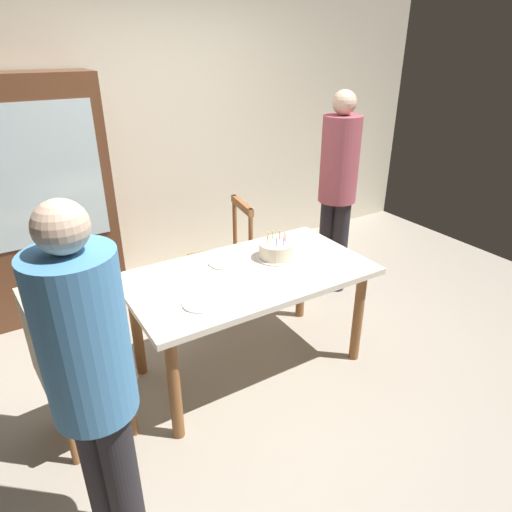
{
  "coord_description": "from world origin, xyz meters",
  "views": [
    {
      "loc": [
        -1.3,
        -2.2,
        2.09
      ],
      "look_at": [
        0.05,
        0.0,
        0.85
      ],
      "focal_mm": 31.4,
      "sensor_mm": 36.0,
      "label": 1
    }
  ],
  "objects": [
    {
      "name": "back_wall",
      "position": [
        0.0,
        1.85,
        1.3
      ],
      "size": [
        6.4,
        0.1,
        2.6
      ],
      "primitive_type": "cube",
      "color": "beige",
      "rests_on": "ground"
    },
    {
      "name": "fork_near_celebrant",
      "position": [
        -0.59,
        -0.18,
        0.75
      ],
      "size": [
        0.18,
        0.03,
        0.01
      ],
      "primitive_type": "cube",
      "rotation": [
        0.0,
        0.0,
        0.07
      ],
      "color": "silver",
      "rests_on": "dining_table"
    },
    {
      "name": "person_guest",
      "position": [
        1.22,
        0.58,
        1.01
      ],
      "size": [
        0.32,
        0.32,
        1.76
      ],
      "color": "#262328",
      "rests_on": "ground"
    },
    {
      "name": "birthday_cake",
      "position": [
        0.26,
        0.08,
        0.8
      ],
      "size": [
        0.28,
        0.28,
        0.18
      ],
      "color": "silver",
      "rests_on": "dining_table"
    },
    {
      "name": "chair_upholstered",
      "position": [
        -1.17,
        -0.04,
        0.53
      ],
      "size": [
        0.48,
        0.48,
        0.95
      ],
      "color": "tan",
      "rests_on": "ground"
    },
    {
      "name": "dining_table",
      "position": [
        0.0,
        0.0,
        0.65
      ],
      "size": [
        1.57,
        0.86,
        0.75
      ],
      "color": "silver",
      "rests_on": "ground"
    },
    {
      "name": "person_celebrant",
      "position": [
        -1.14,
        -0.76,
        0.94
      ],
      "size": [
        0.32,
        0.32,
        1.65
      ],
      "color": "#262328",
      "rests_on": "ground"
    },
    {
      "name": "plate_far_side",
      "position": [
        -0.08,
        0.19,
        0.76
      ],
      "size": [
        0.22,
        0.22,
        0.01
      ],
      "primitive_type": "cylinder",
      "color": "white",
      "rests_on": "dining_table"
    },
    {
      "name": "chair_spindle_back",
      "position": [
        0.19,
        0.75,
        0.46
      ],
      "size": [
        0.5,
        0.5,
        0.95
      ],
      "color": "brown",
      "rests_on": "ground"
    },
    {
      "name": "ground",
      "position": [
        0.0,
        0.0,
        0.0
      ],
      "size": [
        6.4,
        6.4,
        0.0
      ],
      "primitive_type": "plane",
      "color": "#9E9384"
    },
    {
      "name": "fork_far_side",
      "position": [
        -0.24,
        0.18,
        0.75
      ],
      "size": [
        0.18,
        0.04,
        0.01
      ],
      "primitive_type": "cube",
      "rotation": [
        0.0,
        0.0,
        -0.14
      ],
      "color": "silver",
      "rests_on": "dining_table"
    },
    {
      "name": "plate_near_celebrant",
      "position": [
        -0.43,
        -0.19,
        0.76
      ],
      "size": [
        0.22,
        0.22,
        0.01
      ],
      "primitive_type": "cylinder",
      "color": "white",
      "rests_on": "dining_table"
    },
    {
      "name": "china_cabinet",
      "position": [
        -1.01,
        1.56,
        0.95
      ],
      "size": [
        1.1,
        0.45,
        1.9
      ],
      "color": "#56331E",
      "rests_on": "ground"
    }
  ]
}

